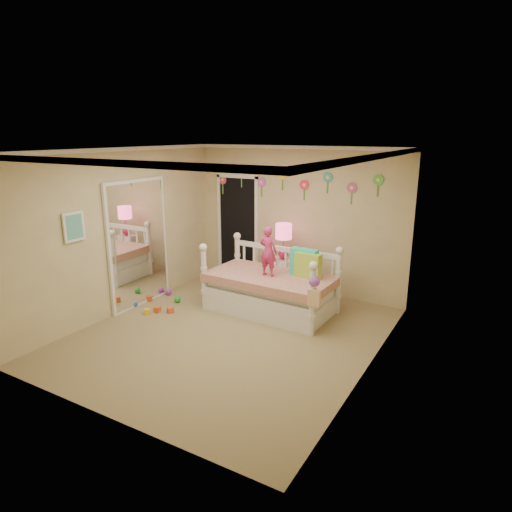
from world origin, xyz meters
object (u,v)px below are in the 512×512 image
Objects in this scene: child at (268,251)px; nightstand at (283,278)px; table_lamp at (284,236)px; daybed at (270,278)px.

nightstand is (-0.12, 0.78, -0.68)m from child.
nightstand is 1.09× the size of table_lamp.
child is 1.17× the size of nightstand.
child reaches higher than daybed.
table_lamp is (-0.13, 0.72, 0.54)m from daybed.
nightstand is at bearing -81.32° from child.
nightstand is 0.76m from table_lamp.
child is 1.04m from nightstand.
table_lamp is at bearing -177.70° from nightstand.
daybed is at bearing -100.80° from child.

